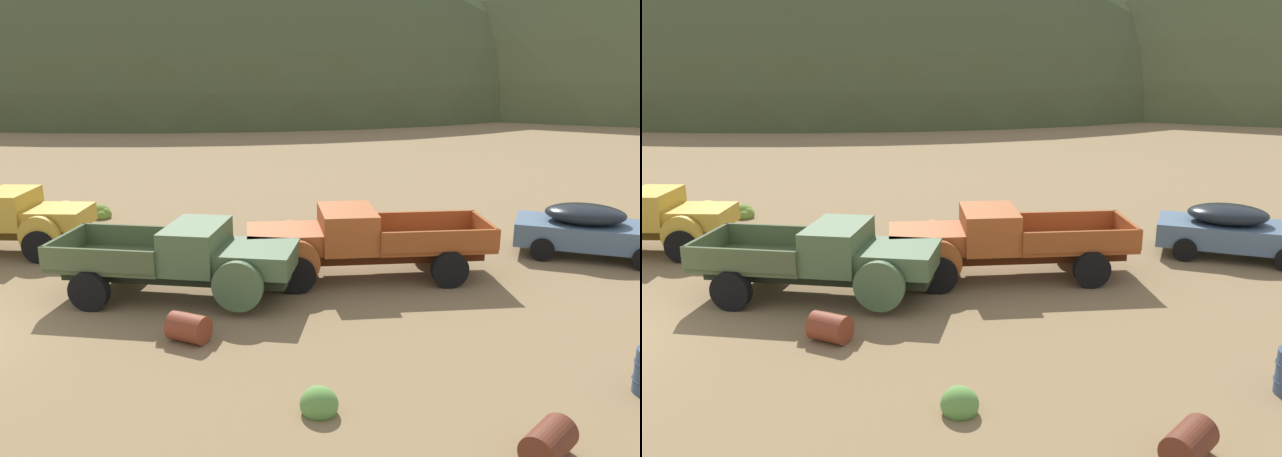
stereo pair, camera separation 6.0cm
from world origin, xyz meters
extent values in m
ellipsoid|color=#424C2D|center=(-23.42, 62.25, 0.00)|extent=(97.55, 60.74, 41.74)
ellipsoid|color=#4C5633|center=(29.95, 84.51, 0.00)|extent=(86.34, 84.76, 46.79)
cube|color=gold|center=(-0.46, 6.50, 1.11)|extent=(1.88, 1.81, 0.55)
cube|color=#B7B2A8|center=(0.32, 6.59, 1.09)|extent=(0.22, 1.11, 0.44)
cylinder|color=gold|center=(-0.57, 5.51, 0.76)|extent=(1.21, 0.33, 1.20)
cylinder|color=gold|center=(-0.81, 7.42, 0.76)|extent=(1.21, 0.33, 1.20)
cube|color=gold|center=(-1.92, 6.32, 1.36)|extent=(1.46, 2.00, 1.05)
cube|color=black|center=(-1.36, 6.38, 1.57)|extent=(0.24, 1.57, 0.59)
cylinder|color=black|center=(-0.56, 5.46, 0.48)|extent=(0.99, 0.40, 0.96)
cylinder|color=black|center=(-0.81, 7.47, 0.48)|extent=(0.99, 0.40, 0.96)
cube|color=#232B1B|center=(4.34, 3.50, 0.66)|extent=(5.62, 1.10, 0.36)
cube|color=#47603D|center=(6.41, 3.53, 1.11)|extent=(1.80, 1.81, 0.55)
cube|color=#B7B2A8|center=(7.23, 3.55, 1.09)|extent=(0.10, 1.22, 0.44)
cylinder|color=#47603D|center=(6.19, 2.47, 0.76)|extent=(1.20, 0.20, 1.20)
cylinder|color=#47603D|center=(6.15, 4.59, 0.76)|extent=(1.20, 0.20, 1.20)
cube|color=#47603D|center=(4.87, 3.51, 1.36)|extent=(1.33, 2.07, 1.05)
cube|color=black|center=(5.46, 3.52, 1.57)|extent=(0.08, 1.74, 0.59)
cube|color=#495735|center=(2.81, 3.47, 0.90)|extent=(2.87, 2.19, 0.12)
cube|color=#495735|center=(2.83, 2.40, 1.23)|extent=(2.83, 0.15, 0.55)
cube|color=#495735|center=(2.79, 4.54, 1.23)|extent=(2.83, 0.15, 0.55)
cube|color=#495735|center=(1.46, 3.44, 1.23)|extent=(0.14, 2.14, 0.55)
cylinder|color=black|center=(6.15, 4.64, 0.48)|extent=(0.96, 0.30, 0.96)
cylinder|color=black|center=(2.60, 2.35, 0.48)|extent=(0.96, 0.30, 0.96)
cylinder|color=black|center=(2.56, 4.58, 0.48)|extent=(0.96, 0.30, 0.96)
cube|color=#51220D|center=(8.88, 5.81, 0.66)|extent=(6.20, 2.54, 0.36)
cube|color=#A34C1E|center=(6.69, 5.22, 1.11)|extent=(2.33, 2.16, 0.55)
cube|color=#B7B2A8|center=(5.81, 4.98, 1.09)|extent=(0.38, 1.15, 0.44)
cylinder|color=#A34C1E|center=(6.68, 6.26, 0.76)|extent=(1.21, 0.49, 1.20)
cylinder|color=#A34C1E|center=(7.21, 4.31, 0.76)|extent=(1.21, 0.49, 1.20)
cube|color=#A34C1E|center=(8.32, 5.66, 1.36)|extent=(1.89, 2.27, 1.05)
cube|color=black|center=(7.70, 5.49, 1.57)|extent=(0.48, 1.62, 0.59)
cube|color=#97471E|center=(10.51, 6.25, 0.90)|extent=(3.54, 2.79, 0.12)
cube|color=#97471E|center=(10.24, 7.24, 1.23)|extent=(3.03, 0.91, 0.55)
cube|color=#97471E|center=(10.78, 5.27, 1.23)|extent=(3.03, 0.91, 0.55)
cube|color=#97471E|center=(11.95, 6.65, 1.23)|extent=(0.63, 2.00, 0.55)
cylinder|color=black|center=(6.66, 6.31, 0.48)|extent=(1.00, 0.52, 0.96)
cylinder|color=black|center=(7.22, 4.26, 0.48)|extent=(1.00, 0.52, 0.96)
cylinder|color=black|center=(10.48, 7.35, 0.48)|extent=(1.00, 0.52, 0.96)
cylinder|color=black|center=(11.04, 5.29, 0.48)|extent=(1.00, 0.52, 0.96)
cube|color=slate|center=(15.27, 8.61, 0.68)|extent=(4.66, 2.62, 0.68)
ellipsoid|color=black|center=(15.01, 8.66, 1.28)|extent=(2.54, 2.02, 0.57)
cylinder|color=black|center=(16.77, 9.28, 0.34)|extent=(0.70, 0.32, 0.68)
cylinder|color=black|center=(13.76, 7.94, 0.34)|extent=(0.70, 0.32, 0.68)
cylinder|color=black|center=(14.09, 9.77, 0.34)|extent=(0.70, 0.32, 0.68)
cylinder|color=#5B2819|center=(12.33, -2.07, 0.29)|extent=(0.98, 1.07, 0.58)
cylinder|color=brown|center=(5.50, 1.07, 0.31)|extent=(0.96, 0.82, 0.62)
ellipsoid|color=#3D702D|center=(-2.72, 9.06, 0.22)|extent=(0.86, 0.78, 0.80)
ellipsoid|color=#3D702D|center=(-3.05, 9.35, 0.19)|extent=(0.83, 0.75, 0.71)
ellipsoid|color=olive|center=(-1.15, 10.57, 0.13)|extent=(0.54, 0.48, 0.49)
ellipsoid|color=olive|center=(-1.34, 10.65, 0.17)|extent=(0.75, 0.68, 0.61)
ellipsoid|color=olive|center=(-1.19, 10.41, 0.11)|extent=(0.50, 0.45, 0.40)
ellipsoid|color=#5B8E42|center=(8.69, -1.31, 0.17)|extent=(0.67, 0.60, 0.62)
ellipsoid|color=#5B8E42|center=(8.63, -1.04, 0.12)|extent=(0.51, 0.46, 0.45)
ellipsoid|color=olive|center=(7.71, 9.28, 0.17)|extent=(0.89, 0.80, 0.63)
ellipsoid|color=olive|center=(7.78, 9.47, 0.21)|extent=(0.71, 0.64, 0.77)
camera|label=1|loc=(10.33, -11.34, 6.11)|focal=37.46mm
camera|label=2|loc=(10.38, -11.33, 6.11)|focal=37.46mm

